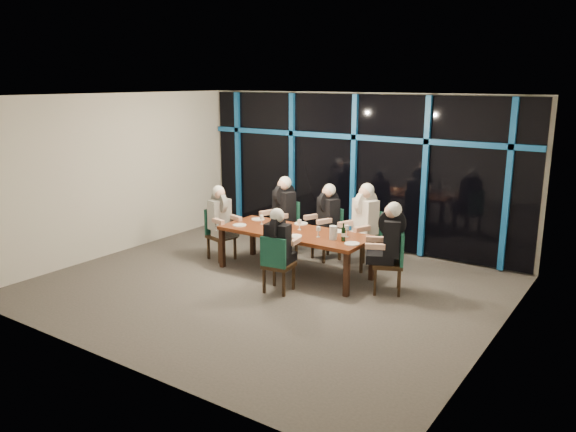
{
  "coord_description": "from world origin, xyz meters",
  "views": [
    {
      "loc": [
        5.04,
        -6.82,
        3.23
      ],
      "look_at": [
        0.0,
        0.6,
        1.05
      ],
      "focal_mm": 35.0,
      "sensor_mm": 36.0,
      "label": 1
    }
  ],
  "objects_px": {
    "chair_end_right": "(394,259)",
    "diner_near_mid": "(279,237)",
    "chair_far_right": "(367,236)",
    "chair_end_left": "(219,231)",
    "diner_far_left": "(283,204)",
    "water_pitcher": "(333,233)",
    "diner_far_right": "(364,214)",
    "diner_end_left": "(221,212)",
    "chair_far_left": "(286,224)",
    "chair_near_mid": "(276,261)",
    "diner_far_mid": "(327,211)",
    "wine_bottle": "(343,234)",
    "dining_table": "(295,235)",
    "chair_far_mid": "(330,230)",
    "diner_end_right": "(389,234)"
  },
  "relations": [
    {
      "from": "diner_far_right",
      "to": "wine_bottle",
      "type": "xyz_separation_m",
      "value": [
        0.14,
        -0.98,
        -0.12
      ]
    },
    {
      "from": "chair_far_left",
      "to": "chair_near_mid",
      "type": "bearing_deg",
      "value": -41.7
    },
    {
      "from": "chair_end_left",
      "to": "diner_far_left",
      "type": "distance_m",
      "value": 1.29
    },
    {
      "from": "diner_far_mid",
      "to": "diner_end_right",
      "type": "distance_m",
      "value": 1.86
    },
    {
      "from": "diner_far_left",
      "to": "diner_end_left",
      "type": "relative_size",
      "value": 1.08
    },
    {
      "from": "diner_near_mid",
      "to": "chair_far_right",
      "type": "bearing_deg",
      "value": -116.0
    },
    {
      "from": "chair_far_right",
      "to": "chair_end_right",
      "type": "distance_m",
      "value": 1.24
    },
    {
      "from": "diner_far_right",
      "to": "diner_end_left",
      "type": "xyz_separation_m",
      "value": [
        -2.38,
        -1.0,
        -0.09
      ]
    },
    {
      "from": "diner_near_mid",
      "to": "water_pitcher",
      "type": "xyz_separation_m",
      "value": [
        0.53,
        0.76,
        -0.02
      ]
    },
    {
      "from": "chair_end_left",
      "to": "diner_end_right",
      "type": "relative_size",
      "value": 0.98
    },
    {
      "from": "chair_far_left",
      "to": "diner_near_mid",
      "type": "distance_m",
      "value": 2.07
    },
    {
      "from": "dining_table",
      "to": "diner_end_right",
      "type": "height_order",
      "value": "diner_end_right"
    },
    {
      "from": "water_pitcher",
      "to": "diner_near_mid",
      "type": "bearing_deg",
      "value": -106.17
    },
    {
      "from": "diner_end_left",
      "to": "water_pitcher",
      "type": "height_order",
      "value": "diner_end_left"
    },
    {
      "from": "chair_far_left",
      "to": "wine_bottle",
      "type": "xyz_separation_m",
      "value": [
        1.76,
        -0.98,
        0.3
      ]
    },
    {
      "from": "chair_far_left",
      "to": "wine_bottle",
      "type": "relative_size",
      "value": 3.46
    },
    {
      "from": "diner_far_left",
      "to": "diner_end_left",
      "type": "bearing_deg",
      "value": -110.27
    },
    {
      "from": "dining_table",
      "to": "water_pitcher",
      "type": "xyz_separation_m",
      "value": [
        0.8,
        -0.09,
        0.18
      ]
    },
    {
      "from": "diner_far_left",
      "to": "diner_end_left",
      "type": "distance_m",
      "value": 1.18
    },
    {
      "from": "chair_far_right",
      "to": "diner_far_left",
      "type": "distance_m",
      "value": 1.74
    },
    {
      "from": "diner_near_mid",
      "to": "chair_near_mid",
      "type": "bearing_deg",
      "value": 90.0
    },
    {
      "from": "chair_end_right",
      "to": "chair_near_mid",
      "type": "height_order",
      "value": "chair_end_right"
    },
    {
      "from": "dining_table",
      "to": "diner_near_mid",
      "type": "xyz_separation_m",
      "value": [
        0.27,
        -0.85,
        0.2
      ]
    },
    {
      "from": "chair_near_mid",
      "to": "diner_near_mid",
      "type": "bearing_deg",
      "value": -90.0
    },
    {
      "from": "chair_end_right",
      "to": "diner_far_right",
      "type": "height_order",
      "value": "diner_far_right"
    },
    {
      "from": "chair_far_right",
      "to": "chair_end_right",
      "type": "height_order",
      "value": "chair_far_right"
    },
    {
      "from": "chair_far_left",
      "to": "diner_end_left",
      "type": "xyz_separation_m",
      "value": [
        -0.76,
        -1.01,
        0.33
      ]
    },
    {
      "from": "chair_far_right",
      "to": "water_pitcher",
      "type": "height_order",
      "value": "chair_far_right"
    },
    {
      "from": "chair_far_right",
      "to": "diner_near_mid",
      "type": "bearing_deg",
      "value": -86.26
    },
    {
      "from": "dining_table",
      "to": "chair_far_right",
      "type": "bearing_deg",
      "value": 48.44
    },
    {
      "from": "chair_near_mid",
      "to": "chair_far_left",
      "type": "bearing_deg",
      "value": -67.45
    },
    {
      "from": "diner_far_right",
      "to": "diner_end_left",
      "type": "distance_m",
      "value": 2.59
    },
    {
      "from": "chair_near_mid",
      "to": "diner_far_right",
      "type": "relative_size",
      "value": 0.91
    },
    {
      "from": "chair_far_right",
      "to": "diner_far_mid",
      "type": "distance_m",
      "value": 0.89
    },
    {
      "from": "diner_far_mid",
      "to": "diner_end_left",
      "type": "bearing_deg",
      "value": -122.76
    },
    {
      "from": "diner_near_mid",
      "to": "wine_bottle",
      "type": "distance_m",
      "value": 1.04
    },
    {
      "from": "diner_end_left",
      "to": "chair_far_right",
      "type": "bearing_deg",
      "value": -51.9
    },
    {
      "from": "diner_far_mid",
      "to": "wine_bottle",
      "type": "distance_m",
      "value": 1.41
    },
    {
      "from": "chair_end_left",
      "to": "diner_near_mid",
      "type": "relative_size",
      "value": 1.05
    },
    {
      "from": "chair_far_right",
      "to": "water_pitcher",
      "type": "xyz_separation_m",
      "value": [
        -0.07,
        -1.07,
        0.29
      ]
    },
    {
      "from": "diner_end_left",
      "to": "wine_bottle",
      "type": "relative_size",
      "value": 3.13
    },
    {
      "from": "chair_end_left",
      "to": "diner_far_right",
      "type": "xyz_separation_m",
      "value": [
        2.46,
        0.98,
        0.46
      ]
    },
    {
      "from": "chair_far_right",
      "to": "chair_end_left",
      "type": "distance_m",
      "value": 2.71
    },
    {
      "from": "wine_bottle",
      "to": "water_pitcher",
      "type": "relative_size",
      "value": 1.31
    },
    {
      "from": "chair_far_right",
      "to": "chair_end_left",
      "type": "relative_size",
      "value": 1.1
    },
    {
      "from": "chair_end_right",
      "to": "diner_near_mid",
      "type": "bearing_deg",
      "value": -81.6
    },
    {
      "from": "diner_far_mid",
      "to": "chair_far_mid",
      "type": "bearing_deg",
      "value": 90.0
    },
    {
      "from": "dining_table",
      "to": "chair_end_right",
      "type": "height_order",
      "value": "chair_end_right"
    },
    {
      "from": "chair_far_left",
      "to": "diner_near_mid",
      "type": "bearing_deg",
      "value": -40.86
    },
    {
      "from": "chair_near_mid",
      "to": "diner_far_mid",
      "type": "height_order",
      "value": "diner_far_mid"
    }
  ]
}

